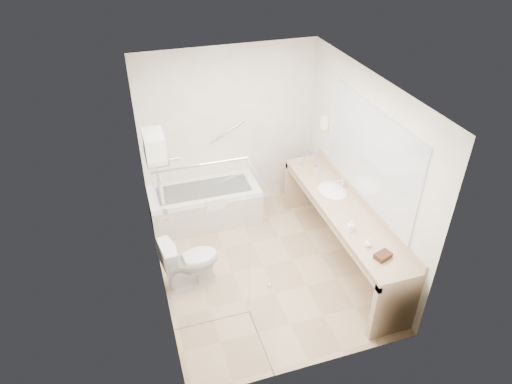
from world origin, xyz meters
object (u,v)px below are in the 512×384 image
object	(u,v)px
water_bottle_left	(307,156)
vanity_counter	(342,220)
amenity_basket	(383,256)
bathtub	(205,205)
toilet	(190,261)

from	to	relation	value
water_bottle_left	vanity_counter	bearing A→B (deg)	-90.38
amenity_basket	water_bottle_left	distance (m)	2.22
bathtub	water_bottle_left	size ratio (longest dim) A/B	9.50
toilet	amenity_basket	xyz separation A→B (m)	(1.94, -1.13, 0.53)
bathtub	toilet	xyz separation A→B (m)	(-0.45, -1.24, 0.08)
bathtub	vanity_counter	world-z (taller)	vanity_counter
bathtub	water_bottle_left	world-z (taller)	water_bottle_left
toilet	amenity_basket	distance (m)	2.31
vanity_counter	amenity_basket	distance (m)	1.01
vanity_counter	toilet	bearing A→B (deg)	175.76
toilet	bathtub	bearing A→B (deg)	-28.58
bathtub	amenity_basket	world-z (taller)	amenity_basket
vanity_counter	water_bottle_left	size ratio (longest dim) A/B	16.04
amenity_basket	toilet	bearing A→B (deg)	149.79
vanity_counter	amenity_basket	world-z (taller)	vanity_counter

